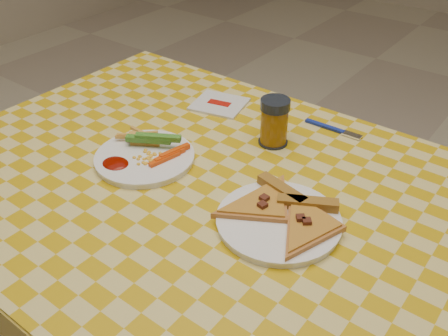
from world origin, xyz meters
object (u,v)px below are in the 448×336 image
(drink_glass, at_px, (274,122))
(plate_right, at_px, (278,222))
(plate_left, at_px, (145,158))
(table, at_px, (217,216))

(drink_glass, bearing_deg, plate_right, -55.28)
(plate_left, xyz_separation_m, plate_right, (0.34, -0.00, 0.00))
(plate_right, bearing_deg, drink_glass, 124.72)
(plate_left, relative_size, plate_right, 0.94)
(table, bearing_deg, plate_right, -7.18)
(plate_left, xyz_separation_m, drink_glass, (0.18, 0.23, 0.05))
(table, distance_m, plate_left, 0.20)
(plate_left, distance_m, drink_glass, 0.30)
(table, height_order, drink_glass, drink_glass)
(plate_left, distance_m, plate_right, 0.34)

